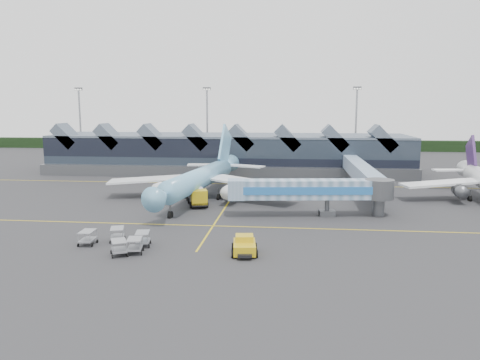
# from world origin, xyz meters

# --- Properties ---
(ground) EXTENTS (260.00, 260.00, 0.00)m
(ground) POSITION_xyz_m (0.00, 0.00, 0.00)
(ground) COLOR #272729
(ground) RESTS_ON ground
(taxi_stripes) EXTENTS (120.00, 60.00, 0.01)m
(taxi_stripes) POSITION_xyz_m (0.00, 10.00, 0.01)
(taxi_stripes) COLOR gold
(taxi_stripes) RESTS_ON ground
(tree_line_far) EXTENTS (260.00, 4.00, 4.00)m
(tree_line_far) POSITION_xyz_m (0.00, 110.00, 2.00)
(tree_line_far) COLOR black
(tree_line_far) RESTS_ON ground
(terminal) EXTENTS (90.00, 22.25, 12.52)m
(terminal) POSITION_xyz_m (-5.07, 47.35, 4.88)
(terminal) COLOR black
(terminal) RESTS_ON ground
(light_masts) EXTENTS (132.40, 42.56, 22.45)m
(light_masts) POSITION_xyz_m (21.00, 62.80, 12.49)
(light_masts) COLOR #94969C
(light_masts) RESTS_ON ground
(main_airliner) EXTENTS (35.87, 41.59, 13.36)m
(main_airliner) POSITION_xyz_m (-5.13, 11.23, 3.93)
(main_airliner) COLOR #6CB6DC
(main_airliner) RESTS_ON ground
(jet_bridge) EXTENTS (25.32, 6.53, 5.75)m
(jet_bridge) POSITION_xyz_m (15.30, -0.21, 3.98)
(jet_bridge) COLOR #658AA8
(jet_bridge) RESTS_ON ground
(fuel_truck) EXTENTS (5.28, 10.22, 3.44)m
(fuel_truck) POSITION_xyz_m (-5.32, 6.74, 1.93)
(fuel_truck) COLOR black
(fuel_truck) RESTS_ON ground
(pushback_tug) EXTENTS (3.32, 4.81, 2.03)m
(pushback_tug) POSITION_xyz_m (5.62, -20.06, 0.91)
(pushback_tug) COLOR gold
(pushback_tug) RESTS_ON ground
(baggage_carts) EXTENTS (8.66, 8.13, 1.73)m
(baggage_carts) POSITION_xyz_m (-9.27, -19.39, 0.97)
(baggage_carts) COLOR #9B9EA4
(baggage_carts) RESTS_ON ground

